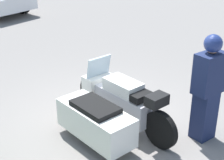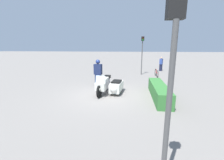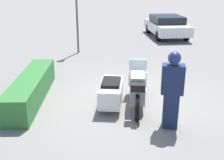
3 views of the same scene
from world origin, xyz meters
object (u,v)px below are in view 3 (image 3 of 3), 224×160
(hedge_bush_curbside, at_px, (32,88))
(traffic_light_near, at_px, (77,5))
(police_motorcycle, at_px, (124,88))
(officer_rider, at_px, (172,89))
(parked_car_background, at_px, (167,25))

(hedge_bush_curbside, relative_size, traffic_light_near, 1.06)
(traffic_light_near, bearing_deg, police_motorcycle, 11.44)
(officer_rider, distance_m, parked_car_background, 11.49)
(police_motorcycle, bearing_deg, parked_car_background, -11.80)
(officer_rider, height_order, parked_car_background, officer_rider)
(traffic_light_near, bearing_deg, parked_car_background, 122.58)
(hedge_bush_curbside, bearing_deg, officer_rider, -115.24)
(police_motorcycle, xyz_separation_m, parked_car_background, (9.91, -3.25, 0.22))
(police_motorcycle, distance_m, traffic_light_near, 6.46)
(traffic_light_near, relative_size, parked_car_background, 0.80)
(police_motorcycle, height_order, parked_car_background, parked_car_background)
(police_motorcycle, xyz_separation_m, officer_rider, (-1.35, -1.03, 0.52))
(traffic_light_near, xyz_separation_m, parked_car_background, (3.98, -5.07, -1.58))
(police_motorcycle, height_order, hedge_bush_curbside, police_motorcycle)
(hedge_bush_curbside, xyz_separation_m, parked_car_background, (9.52, -5.93, 0.33))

